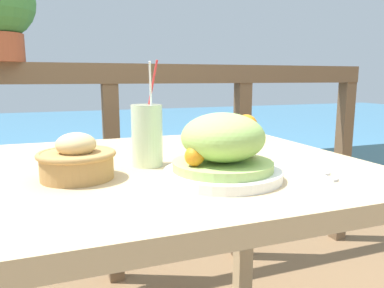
{
  "coord_description": "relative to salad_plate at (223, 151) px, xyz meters",
  "views": [
    {
      "loc": [
        -0.25,
        -0.88,
        0.98
      ],
      "look_at": [
        0.05,
        -0.09,
        0.83
      ],
      "focal_mm": 35.0,
      "sensor_mm": 36.0,
      "label": 1
    }
  ],
  "objects": [
    {
      "name": "drink_glass",
      "position": [
        -0.12,
        0.17,
        0.01
      ],
      "size": [
        0.07,
        0.07,
        0.25
      ],
      "color": "beige",
      "rests_on": "patio_table"
    },
    {
      "name": "orange_near_basket",
      "position": [
        0.33,
        0.49,
        -0.02
      ],
      "size": [
        0.08,
        0.08,
        0.08
      ],
      "color": "orange",
      "rests_on": "patio_table"
    },
    {
      "name": "patio_table",
      "position": [
        -0.08,
        0.19,
        -0.17
      ],
      "size": [
        1.0,
        0.85,
        0.77
      ],
      "color": "tan",
      "rests_on": "ground_plane"
    },
    {
      "name": "fork",
      "position": [
        0.19,
        -0.01,
        -0.06
      ],
      "size": [
        0.05,
        0.18,
        0.0
      ],
      "color": "silver",
      "rests_on": "patio_table"
    },
    {
      "name": "sea_backdrop",
      "position": [
        -0.08,
        3.54,
        -0.6
      ],
      "size": [
        12.0,
        4.0,
        0.46
      ],
      "color": "teal",
      "rests_on": "ground_plane"
    },
    {
      "name": "bread_basket",
      "position": [
        -0.29,
        0.11,
        -0.02
      ],
      "size": [
        0.16,
        0.16,
        0.1
      ],
      "color": "#AD7F47",
      "rests_on": "patio_table"
    },
    {
      "name": "salad_plate",
      "position": [
        0.0,
        0.0,
        0.0
      ],
      "size": [
        0.25,
        0.25,
        0.14
      ],
      "color": "white",
      "rests_on": "patio_table"
    },
    {
      "name": "railing_fence",
      "position": [
        -0.08,
        1.04,
        -0.11
      ],
      "size": [
        2.8,
        0.08,
        1.05
      ],
      "color": "brown",
      "rests_on": "ground_plane"
    },
    {
      "name": "knife",
      "position": [
        0.22,
        0.03,
        -0.06
      ],
      "size": [
        0.04,
        0.18,
        0.0
      ],
      "color": "silver",
      "rests_on": "patio_table"
    }
  ]
}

